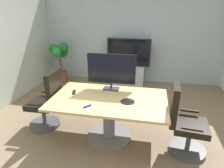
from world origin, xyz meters
TOP-DOWN VIEW (x-y plane):
  - ground_plane at (0.00, 0.00)m, footprint 6.65×6.65m
  - wall_back_glass_partition at (0.00, 2.82)m, footprint 5.21×0.10m
  - conference_table at (-0.05, -0.11)m, footprint 1.84×1.12m
  - office_chair_left at (-1.23, -0.00)m, footprint 0.60×0.58m
  - office_chair_right at (1.13, -0.22)m, footprint 0.61×0.59m
  - tv_monitor at (-0.09, 0.28)m, footprint 0.84×0.18m
  - wall_display_unit at (-0.04, 2.47)m, footprint 1.20×0.36m
  - potted_plant at (-2.01, 2.27)m, footprint 0.61×0.61m
  - conference_phone at (0.26, -0.17)m, footprint 0.22×0.22m
  - remote_control at (-0.68, -0.01)m, footprint 0.10×0.18m
  - whiteboard_marker at (-0.30, -0.45)m, footprint 0.10×0.11m

SIDE VIEW (x-z plane):
  - ground_plane at x=0.00m, z-range 0.00..0.00m
  - wall_display_unit at x=-0.04m, z-range -0.21..1.10m
  - office_chair_left at x=-1.23m, z-range -0.09..1.00m
  - office_chair_right at x=1.13m, z-range -0.09..1.00m
  - conference_table at x=-0.05m, z-range 0.17..0.92m
  - potted_plant at x=-2.01m, z-range 0.15..1.32m
  - remote_control at x=-0.68m, z-range 0.74..0.76m
  - whiteboard_marker at x=-0.30m, z-range 0.74..0.76m
  - conference_phone at x=0.26m, z-range 0.74..0.81m
  - tv_monitor at x=-0.09m, z-range 0.78..1.42m
  - wall_back_glass_partition at x=0.00m, z-range 0.00..2.65m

